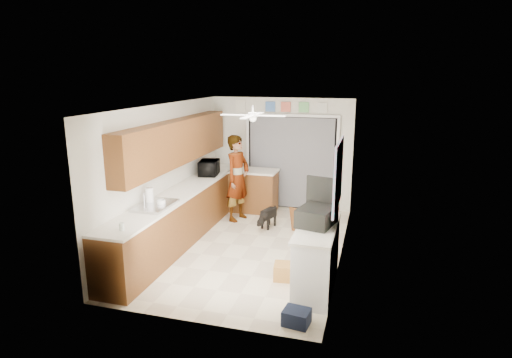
# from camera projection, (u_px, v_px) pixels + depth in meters

# --- Properties ---
(floor) EXTENTS (5.00, 5.00, 0.00)m
(floor) POSITION_uv_depth(u_px,v_px,m) (250.00, 246.00, 7.68)
(floor) COLOR beige
(floor) RESTS_ON ground
(ceiling) EXTENTS (5.00, 5.00, 0.00)m
(ceiling) POSITION_uv_depth(u_px,v_px,m) (249.00, 106.00, 7.08)
(ceiling) COLOR white
(ceiling) RESTS_ON ground
(wall_back) EXTENTS (3.20, 0.00, 3.20)m
(wall_back) POSITION_uv_depth(u_px,v_px,m) (281.00, 153.00, 9.71)
(wall_back) COLOR silver
(wall_back) RESTS_ON ground
(wall_front) EXTENTS (3.20, 0.00, 3.20)m
(wall_front) POSITION_uv_depth(u_px,v_px,m) (190.00, 228.00, 5.04)
(wall_front) COLOR silver
(wall_front) RESTS_ON ground
(wall_left) EXTENTS (0.00, 5.00, 5.00)m
(wall_left) POSITION_uv_depth(u_px,v_px,m) (166.00, 173.00, 7.80)
(wall_left) COLOR silver
(wall_left) RESTS_ON ground
(wall_right) EXTENTS (0.00, 5.00, 5.00)m
(wall_right) POSITION_uv_depth(u_px,v_px,m) (344.00, 185.00, 6.96)
(wall_right) COLOR silver
(wall_right) RESTS_ON ground
(left_base_cabinets) EXTENTS (0.60, 4.80, 0.90)m
(left_base_cabinets) POSITION_uv_depth(u_px,v_px,m) (183.00, 216.00, 7.91)
(left_base_cabinets) COLOR brown
(left_base_cabinets) RESTS_ON floor
(left_countertop) EXTENTS (0.62, 4.80, 0.04)m
(left_countertop) POSITION_uv_depth(u_px,v_px,m) (182.00, 192.00, 7.79)
(left_countertop) COLOR white
(left_countertop) RESTS_ON left_base_cabinets
(upper_cabinets) EXTENTS (0.32, 4.00, 0.80)m
(upper_cabinets) POSITION_uv_depth(u_px,v_px,m) (177.00, 142.00, 7.81)
(upper_cabinets) COLOR brown
(upper_cabinets) RESTS_ON wall_left
(sink_basin) EXTENTS (0.50, 0.76, 0.06)m
(sink_basin) POSITION_uv_depth(u_px,v_px,m) (155.00, 206.00, 6.85)
(sink_basin) COLOR silver
(sink_basin) RESTS_ON left_countertop
(faucet) EXTENTS (0.03, 0.03, 0.22)m
(faucet) POSITION_uv_depth(u_px,v_px,m) (144.00, 199.00, 6.88)
(faucet) COLOR silver
(faucet) RESTS_ON left_countertop
(peninsula_base) EXTENTS (1.00, 0.60, 0.90)m
(peninsula_base) POSITION_uv_depth(u_px,v_px,m) (254.00, 191.00, 9.57)
(peninsula_base) COLOR brown
(peninsula_base) RESTS_ON floor
(peninsula_top) EXTENTS (1.04, 0.64, 0.04)m
(peninsula_top) POSITION_uv_depth(u_px,v_px,m) (254.00, 171.00, 9.46)
(peninsula_top) COLOR white
(peninsula_top) RESTS_ON peninsula_base
(back_opening_recess) EXTENTS (2.00, 0.06, 2.10)m
(back_opening_recess) POSITION_uv_depth(u_px,v_px,m) (291.00, 163.00, 9.67)
(back_opening_recess) COLOR black
(back_opening_recess) RESTS_ON wall_back
(curtain_panel) EXTENTS (1.90, 0.03, 2.05)m
(curtain_panel) POSITION_uv_depth(u_px,v_px,m) (291.00, 163.00, 9.63)
(curtain_panel) COLOR gray
(curtain_panel) RESTS_ON wall_back
(door_trim_left) EXTENTS (0.06, 0.04, 2.10)m
(door_trim_left) POSITION_uv_depth(u_px,v_px,m) (248.00, 161.00, 9.91)
(door_trim_left) COLOR white
(door_trim_left) RESTS_ON wall_back
(door_trim_right) EXTENTS (0.06, 0.04, 2.10)m
(door_trim_right) POSITION_uv_depth(u_px,v_px,m) (337.00, 166.00, 9.37)
(door_trim_right) COLOR white
(door_trim_right) RESTS_ON wall_back
(door_trim_head) EXTENTS (2.10, 0.04, 0.06)m
(door_trim_head) POSITION_uv_depth(u_px,v_px,m) (292.00, 115.00, 9.38)
(door_trim_head) COLOR white
(door_trim_head) RESTS_ON wall_back
(header_frame_1) EXTENTS (0.22, 0.02, 0.22)m
(header_frame_1) POSITION_uv_depth(u_px,v_px,m) (270.00, 107.00, 9.50)
(header_frame_1) COLOR #4978C4
(header_frame_1) RESTS_ON wall_back
(header_frame_2) EXTENTS (0.22, 0.02, 0.22)m
(header_frame_2) POSITION_uv_depth(u_px,v_px,m) (286.00, 107.00, 9.41)
(header_frame_2) COLOR #DC6752
(header_frame_2) RESTS_ON wall_back
(header_frame_3) EXTENTS (0.22, 0.02, 0.22)m
(header_frame_3) POSITION_uv_depth(u_px,v_px,m) (304.00, 107.00, 9.30)
(header_frame_3) COLOR #6ABA6D
(header_frame_3) RESTS_ON wall_back
(header_frame_4) EXTENTS (0.22, 0.02, 0.22)m
(header_frame_4) POSITION_uv_depth(u_px,v_px,m) (322.00, 108.00, 9.20)
(header_frame_4) COLOR silver
(header_frame_4) RESTS_ON wall_back
(route66_sign) EXTENTS (0.22, 0.02, 0.26)m
(route66_sign) POSITION_uv_depth(u_px,v_px,m) (240.00, 106.00, 9.68)
(route66_sign) COLOR silver
(route66_sign) RESTS_ON wall_back
(right_counter_base) EXTENTS (0.50, 1.40, 0.90)m
(right_counter_base) POSITION_uv_depth(u_px,v_px,m) (317.00, 259.00, 6.09)
(right_counter_base) COLOR white
(right_counter_base) RESTS_ON floor
(right_counter_top) EXTENTS (0.54, 1.44, 0.04)m
(right_counter_top) POSITION_uv_depth(u_px,v_px,m) (317.00, 228.00, 5.98)
(right_counter_top) COLOR white
(right_counter_top) RESTS_ON right_counter_base
(abstract_painting) EXTENTS (0.03, 1.15, 0.95)m
(abstract_painting) POSITION_uv_depth(u_px,v_px,m) (338.00, 175.00, 5.93)
(abstract_painting) COLOR #FF5D9C
(abstract_painting) RESTS_ON wall_right
(ceiling_fan) EXTENTS (1.14, 1.14, 0.24)m
(ceiling_fan) POSITION_uv_depth(u_px,v_px,m) (253.00, 115.00, 7.31)
(ceiling_fan) COLOR white
(ceiling_fan) RESTS_ON ceiling
(microwave) EXTENTS (0.48, 0.62, 0.31)m
(microwave) POSITION_uv_depth(u_px,v_px,m) (209.00, 168.00, 8.96)
(microwave) COLOR black
(microwave) RESTS_ON left_countertop
(cup) EXTENTS (0.16, 0.16, 0.11)m
(cup) POSITION_uv_depth(u_px,v_px,m) (161.00, 203.00, 6.86)
(cup) COLOR white
(cup) RESTS_ON left_countertop
(jar_b) EXTENTS (0.08, 0.08, 0.11)m
(jar_b) POSITION_uv_depth(u_px,v_px,m) (122.00, 227.00, 5.81)
(jar_b) COLOR silver
(jar_b) RESTS_ON left_countertop
(paper_towel_roll) EXTENTS (0.17, 0.17, 0.28)m
(paper_towel_roll) POSITION_uv_depth(u_px,v_px,m) (149.00, 196.00, 6.95)
(paper_towel_roll) COLOR white
(paper_towel_roll) RESTS_ON left_countertop
(suitcase) EXTENTS (0.57, 0.68, 0.26)m
(suitcase) POSITION_uv_depth(u_px,v_px,m) (317.00, 216.00, 6.02)
(suitcase) COLOR black
(suitcase) RESTS_ON right_counter_top
(suitcase_rim) EXTENTS (0.56, 0.66, 0.02)m
(suitcase_rim) POSITION_uv_depth(u_px,v_px,m) (317.00, 223.00, 6.05)
(suitcase_rim) COLOR yellow
(suitcase_rim) RESTS_ON suitcase
(suitcase_lid) EXTENTS (0.42, 0.12, 0.50)m
(suitcase_lid) POSITION_uv_depth(u_px,v_px,m) (320.00, 193.00, 6.23)
(suitcase_lid) COLOR black
(suitcase_lid) RESTS_ON suitcase
(cardboard_box) EXTENTS (0.42, 0.34, 0.24)m
(cardboard_box) POSITION_uv_depth(u_px,v_px,m) (287.00, 272.00, 6.42)
(cardboard_box) COLOR olive
(cardboard_box) RESTS_ON floor
(navy_crate) EXTENTS (0.35, 0.31, 0.20)m
(navy_crate) POSITION_uv_depth(u_px,v_px,m) (297.00, 317.00, 5.27)
(navy_crate) COLOR black
(navy_crate) RESTS_ON floor
(cabinet_door_panel) EXTENTS (0.37, 0.26, 0.51)m
(cabinet_door_panel) POSITION_uv_depth(u_px,v_px,m) (298.00, 221.00, 8.24)
(cabinet_door_panel) COLOR brown
(cabinet_door_panel) RESTS_ON floor
(man) EXTENTS (0.60, 0.75, 1.80)m
(man) POSITION_uv_depth(u_px,v_px,m) (238.00, 178.00, 8.89)
(man) COLOR white
(man) RESTS_ON floor
(dog) EXTENTS (0.38, 0.59, 0.43)m
(dog) POSITION_uv_depth(u_px,v_px,m) (269.00, 217.00, 8.57)
(dog) COLOR black
(dog) RESTS_ON floor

